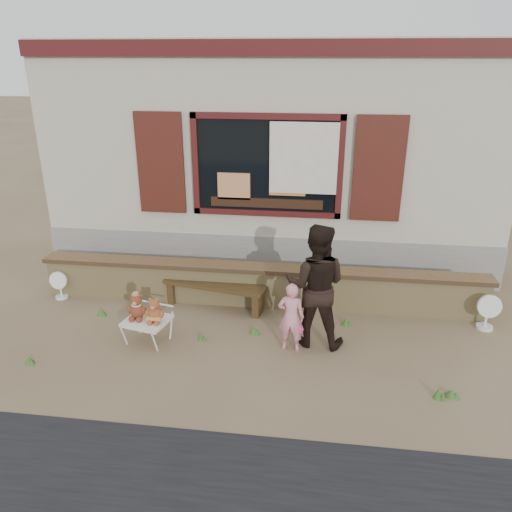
# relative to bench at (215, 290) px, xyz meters

# --- Properties ---
(ground) EXTENTS (80.00, 80.00, 0.00)m
(ground) POSITION_rel_bench_xyz_m (0.68, -0.80, -0.31)
(ground) COLOR brown
(ground) RESTS_ON ground
(shopfront) EXTENTS (8.04, 5.13, 4.00)m
(shopfront) POSITION_rel_bench_xyz_m (0.68, 3.69, 1.69)
(shopfront) COLOR gray
(shopfront) RESTS_ON ground
(brick_wall) EXTENTS (7.10, 0.36, 0.67)m
(brick_wall) POSITION_rel_bench_xyz_m (0.68, 0.20, 0.03)
(brick_wall) COLOR tan
(brick_wall) RESTS_ON ground
(bench) EXTENTS (1.68, 0.66, 0.42)m
(bench) POSITION_rel_bench_xyz_m (0.00, 0.00, 0.00)
(bench) COLOR #392813
(bench) RESTS_ON ground
(folding_chair) EXTENTS (0.67, 0.62, 0.35)m
(folding_chair) POSITION_rel_bench_xyz_m (-0.72, -1.13, 0.01)
(folding_chair) COLOR white
(folding_chair) RESTS_ON ground
(teddy_bear_left) EXTENTS (0.33, 0.30, 0.39)m
(teddy_bear_left) POSITION_rel_bench_xyz_m (-0.86, -1.10, 0.24)
(teddy_bear_left) COLOR brown
(teddy_bear_left) RESTS_ON folding_chair
(teddy_bear_right) EXTENTS (0.31, 0.28, 0.36)m
(teddy_bear_right) POSITION_rel_bench_xyz_m (-0.59, -1.17, 0.23)
(teddy_bear_right) COLOR brown
(teddy_bear_right) RESTS_ON folding_chair
(child) EXTENTS (0.38, 0.27, 0.99)m
(child) POSITION_rel_bench_xyz_m (1.27, -1.06, 0.19)
(child) COLOR pink
(child) RESTS_ON ground
(adult) EXTENTS (0.91, 0.75, 1.74)m
(adult) POSITION_rel_bench_xyz_m (1.58, -0.83, 0.56)
(adult) COLOR black
(adult) RESTS_ON ground
(fan_left) EXTENTS (0.29, 0.20, 0.48)m
(fan_left) POSITION_rel_bench_xyz_m (-2.60, -0.01, -0.07)
(fan_left) COLOR white
(fan_left) RESTS_ON ground
(fan_right) EXTENTS (0.34, 0.23, 0.56)m
(fan_right) POSITION_rel_bench_xyz_m (4.08, -0.14, -0.03)
(fan_right) COLOR white
(fan_right) RESTS_ON ground
(grass_tufts) EXTENTS (5.48, 1.72, 0.15)m
(grass_tufts) POSITION_rel_bench_xyz_m (1.06, -1.08, -0.25)
(grass_tufts) COLOR #396327
(grass_tufts) RESTS_ON ground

